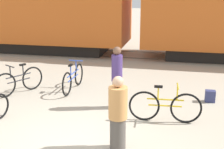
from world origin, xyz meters
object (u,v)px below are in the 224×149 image
object	(u,v)px
person_in_purple	(117,77)
backpack	(210,96)
bicycle_blue	(73,78)
bicycle_black	(19,81)
bicycle_yellow	(165,106)
person_in_tan	(118,114)

from	to	relation	value
person_in_purple	backpack	xyz separation A→B (m)	(2.53, 1.01, -0.70)
person_in_purple	backpack	bearing A→B (deg)	-45.40
bicycle_blue	person_in_purple	xyz separation A→B (m)	(1.65, -1.18, 0.48)
bicycle_black	person_in_purple	world-z (taller)	person_in_purple
bicycle_yellow	bicycle_black	world-z (taller)	bicycle_yellow
person_in_purple	backpack	distance (m)	2.81
person_in_purple	person_in_tan	bearing A→B (deg)	-145.21
bicycle_blue	backpack	size ratio (longest dim) A/B	5.36
bicycle_blue	bicycle_black	world-z (taller)	bicycle_black
bicycle_yellow	person_in_purple	bearing A→B (deg)	154.11
bicycle_yellow	person_in_purple	world-z (taller)	person_in_purple
bicycle_blue	person_in_purple	world-z (taller)	person_in_purple
bicycle_blue	person_in_tan	size ratio (longest dim) A/B	1.17
bicycle_black	person_in_purple	xyz separation A→B (m)	(3.18, -0.52, 0.48)
bicycle_yellow	person_in_tan	bearing A→B (deg)	-119.38
bicycle_blue	person_in_tan	bearing A→B (deg)	-57.84
bicycle_black	backpack	world-z (taller)	bicycle_black
bicycle_black	person_in_tan	xyz separation A→B (m)	(3.64, -2.70, 0.37)
bicycle_yellow	person_in_tan	distance (m)	1.80
bicycle_yellow	person_in_tan	world-z (taller)	person_in_tan
bicycle_blue	bicycle_black	xyz separation A→B (m)	(-1.53, -0.65, 0.01)
bicycle_blue	person_in_purple	size ratio (longest dim) A/B	1.07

